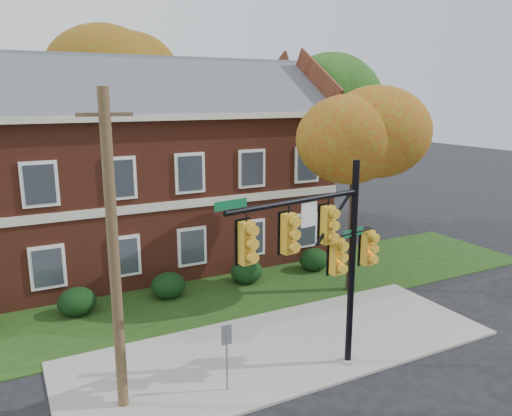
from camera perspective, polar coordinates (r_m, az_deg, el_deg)
name	(u,v)px	position (r m, az deg, el deg)	size (l,w,h in m)	color
ground	(300,363)	(15.98, 5.03, -17.22)	(120.00, 120.00, 0.00)	black
sidewalk	(283,347)	(16.70, 3.13, -15.62)	(14.00, 5.00, 0.08)	gray
grass_strip	(221,294)	(20.75, -3.99, -9.81)	(30.00, 6.00, 0.04)	#193811
apartment_building	(131,160)	(24.40, -14.14, 5.34)	(18.80, 8.80, 9.74)	maroon
hedge_left	(77,302)	(19.88, -19.78, -10.03)	(1.40, 1.26, 1.05)	black
hedge_center	(168,285)	(20.54, -9.98, -8.71)	(1.40, 1.26, 1.05)	black
hedge_right	(247,272)	(21.74, -1.09, -7.28)	(1.40, 1.26, 1.05)	black
hedge_far_right	(314,260)	(23.41, 6.65, -5.88)	(1.40, 1.26, 1.05)	black
tree_near_right	(364,130)	(20.10, 12.20, 8.76)	(4.50, 4.25, 8.58)	black
tree_right_rear	(321,93)	(29.68, 7.39, 12.94)	(6.30, 5.95, 10.62)	black
tree_far_rear	(118,81)	(32.18, -15.49, 13.85)	(6.84, 6.46, 11.52)	black
traffic_signal	(326,249)	(13.83, 7.96, -4.65)	(5.51, 1.18, 6.22)	gray
utility_pole	(114,256)	(12.69, -15.94, -5.28)	(1.27, 0.32, 8.18)	#4F3D24
sign_post	(227,347)	(13.94, -3.37, -15.58)	(0.29, 0.06, 2.00)	slate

